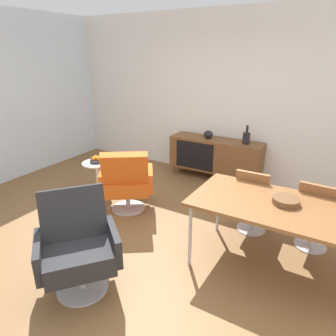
{
  "coord_description": "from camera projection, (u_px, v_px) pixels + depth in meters",
  "views": [
    {
      "loc": [
        1.78,
        -2.45,
        2.12
      ],
      "look_at": [
        0.09,
        0.39,
        0.86
      ],
      "focal_mm": 32.43,
      "sensor_mm": 36.0,
      "label": 1
    }
  ],
  "objects": [
    {
      "name": "armchair_black_shell",
      "position": [
        77.0,
        243.0,
        2.81
      ],
      "size": [
        0.9,
        0.91,
        0.95
      ],
      "color": "#262628",
      "rests_on": "ground_plane"
    },
    {
      "name": "wooden_bowl_on_table",
      "position": [
        286.0,
        201.0,
        2.95
      ],
      "size": [
        0.26,
        0.26,
        0.06
      ],
      "primitive_type": "cylinder",
      "color": "brown",
      "rests_on": "dining_table"
    },
    {
      "name": "lounge_chair_red",
      "position": [
        127.0,
        180.0,
        4.18
      ],
      "size": [
        0.9,
        0.89,
        0.95
      ],
      "color": "#D85919",
      "rests_on": "ground_plane"
    },
    {
      "name": "ground_plane",
      "position": [
        144.0,
        244.0,
        3.58
      ],
      "size": [
        8.32,
        8.32,
        0.0
      ],
      "primitive_type": "plane",
      "color": "brown"
    },
    {
      "name": "dining_chair_back_left",
      "position": [
        253.0,
        198.0,
        3.67
      ],
      "size": [
        0.41,
        0.43,
        0.86
      ],
      "color": "brown",
      "rests_on": "ground_plane"
    },
    {
      "name": "side_table_round",
      "position": [
        98.0,
        174.0,
        4.77
      ],
      "size": [
        0.44,
        0.44,
        0.52
      ],
      "color": "white",
      "rests_on": "ground_plane"
    },
    {
      "name": "vase_sculptural_dark",
      "position": [
        246.0,
        138.0,
        4.92
      ],
      "size": [
        0.11,
        0.11,
        0.31
      ],
      "color": "black",
      "rests_on": "sideboard"
    },
    {
      "name": "fruit_bowl",
      "position": [
        96.0,
        160.0,
        4.69
      ],
      "size": [
        0.2,
        0.2,
        0.11
      ],
      "color": "#262628",
      "rests_on": "side_table_round"
    },
    {
      "name": "vase_cobalt",
      "position": [
        208.0,
        134.0,
        5.25
      ],
      "size": [
        0.16,
        0.16,
        0.14
      ],
      "color": "black",
      "rests_on": "sideboard"
    },
    {
      "name": "dining_table",
      "position": [
        275.0,
        207.0,
        2.97
      ],
      "size": [
        1.6,
        0.9,
        0.74
      ],
      "color": "brown",
      "rests_on": "ground_plane"
    },
    {
      "name": "sideboard",
      "position": [
        215.0,
        155.0,
        5.3
      ],
      "size": [
        1.6,
        0.45,
        0.72
      ],
      "color": "brown",
      "rests_on": "ground_plane"
    },
    {
      "name": "dining_chair_back_right",
      "position": [
        316.0,
        213.0,
        3.34
      ],
      "size": [
        0.42,
        0.45,
        0.86
      ],
      "color": "brown",
      "rests_on": "ground_plane"
    },
    {
      "name": "wall_back",
      "position": [
        229.0,
        97.0,
        5.16
      ],
      "size": [
        6.8,
        0.12,
        2.8
      ],
      "primitive_type": "cube",
      "color": "white",
      "rests_on": "ground_plane"
    }
  ]
}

